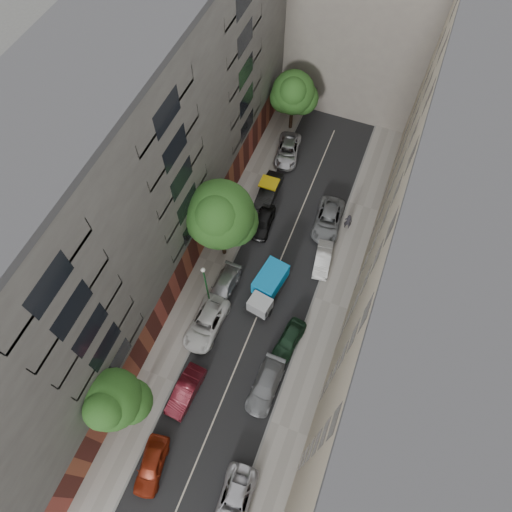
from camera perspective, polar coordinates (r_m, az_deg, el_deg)
The scene contains 25 objects.
ground at distance 40.48m, azimuth 1.88°, elevation -3.38°, with size 120.00×120.00×0.00m, color #4C4C49.
road_surface at distance 40.47m, azimuth 1.88°, elevation -3.37°, with size 8.00×44.00×0.02m, color black.
sidewalk_left at distance 41.49m, azimuth -5.25°, elevation -0.84°, with size 3.00×44.00×0.15m, color gray.
sidewalk_right at distance 40.07m, azimuth 9.31°, elevation -5.86°, with size 3.00×44.00×0.15m, color gray.
building_left at distance 35.34m, azimuth -14.84°, elevation 9.82°, with size 8.00×44.00×20.00m, color #484543.
building_right at distance 31.90m, azimuth 21.28°, elevation -1.67°, with size 8.00×44.00×20.00m, color tan.
building_endcap at distance 53.00m, azimuth 14.22°, elevation 27.83°, with size 18.00×12.00×18.00m, color slate.
tarp_truck at distance 38.91m, azimuth 1.45°, elevation -3.92°, with size 2.66×5.12×2.24m.
car_left_0 at distance 36.48m, azimuth -12.95°, elevation -24.14°, with size 1.70×4.22×1.44m, color maroon.
car_left_1 at distance 36.94m, azimuth -8.81°, elevation -16.33°, with size 1.50×4.29×1.41m, color #4B0F16.
car_left_2 at distance 38.37m, azimuth -6.25°, elevation -8.38°, with size 2.41×5.23×1.45m, color silver.
car_left_3 at distance 39.64m, azimuth -4.10°, elevation -3.91°, with size 1.84×4.53×1.31m, color #B4B5B9.
car_left_4 at distance 42.90m, azimuth 0.92°, elevation 4.29°, with size 1.62×4.02×1.37m, color black.
car_left_5 at distance 45.00m, azimuth 1.60°, elevation 8.19°, with size 1.58×4.55×1.50m, color black.
car_left_6 at distance 48.51m, azimuth 3.98°, elevation 13.01°, with size 2.28×4.94×1.37m, color #BBBBC0.
car_right_0 at distance 35.65m, azimuth -2.74°, elevation -28.40°, with size 2.29×4.98×1.38m, color silver.
car_right_1 at distance 36.65m, azimuth 1.20°, elevation -15.93°, with size 1.92×4.73×1.37m, color slate.
car_right_2 at distance 37.82m, azimuth 4.17°, elevation -10.39°, with size 1.58×3.92×1.34m, color black.
car_right_3 at distance 41.28m, azimuth 8.34°, elevation -0.41°, with size 1.35×3.86×1.27m, color silver.
car_right_4 at distance 43.50m, azimuth 8.98°, elevation 4.49°, with size 2.41×5.23×1.45m, color slate.
tree_near at distance 32.99m, azimuth -17.44°, elevation -17.00°, with size 4.58×4.19×7.66m.
tree_mid at distance 36.83m, azimuth -4.45°, elevation 4.87°, with size 5.91×5.72×8.99m.
tree_far at distance 48.44m, azimuth 4.74°, elevation 19.49°, with size 4.76×4.39×6.94m.
lamp_post at distance 36.18m, azimuth -6.29°, elevation -3.38°, with size 0.36×0.36×6.27m.
pedestrian at distance 43.25m, azimuth 11.43°, elevation 4.25°, with size 0.70×0.46×1.93m, color black.
Camera 1 is at (5.26, -17.12, 36.30)m, focal length 32.00 mm.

